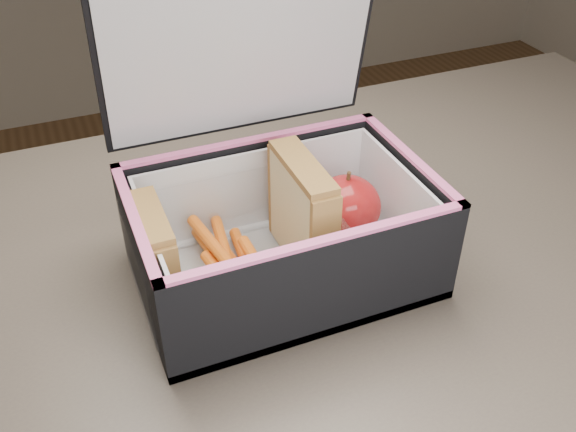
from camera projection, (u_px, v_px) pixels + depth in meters
The scene contains 8 objects.
kitchen_table at pixel (349, 341), 0.70m from camera, with size 1.20×0.80×0.75m.
lunch_bag at pixel (281, 224), 0.62m from camera, with size 0.28×0.22×0.28m.
plastic_tub at pixel (233, 247), 0.61m from camera, with size 0.19×0.13×0.08m, color white, non-canonical shape.
sandwich_left at pixel (157, 256), 0.58m from camera, with size 0.02×0.08×0.10m.
sandwich_right at pixel (302, 213), 0.62m from camera, with size 0.03×0.10×0.11m.
carrot_sticks at pixel (233, 263), 0.62m from camera, with size 0.05×0.16×0.03m.
paper_napkin at pixel (343, 237), 0.68m from camera, with size 0.08×0.08×0.01m, color white.
red_apple at pixel (347, 207), 0.66m from camera, with size 0.09×0.09×0.08m.
Camera 1 is at (-0.25, -0.42, 1.19)m, focal length 40.00 mm.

